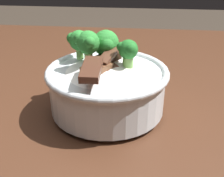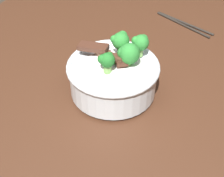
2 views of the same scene
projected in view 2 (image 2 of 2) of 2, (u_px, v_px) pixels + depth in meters
name	position (u px, v px, depth m)	size (l,w,h in m)	color
dining_table	(100.00, 163.00, 0.71)	(1.50, 1.10, 0.80)	#472819
rice_bowl	(114.00, 74.00, 0.72)	(0.21, 0.21, 0.14)	silver
chopsticks_pair	(184.00, 24.00, 0.99)	(0.10, 0.19, 0.01)	#28231E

